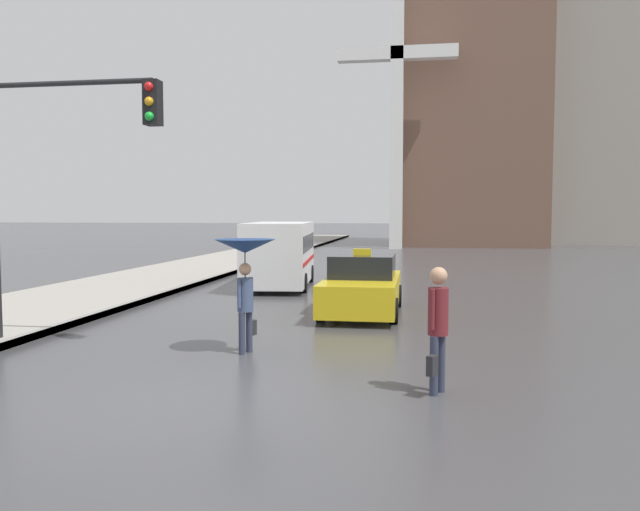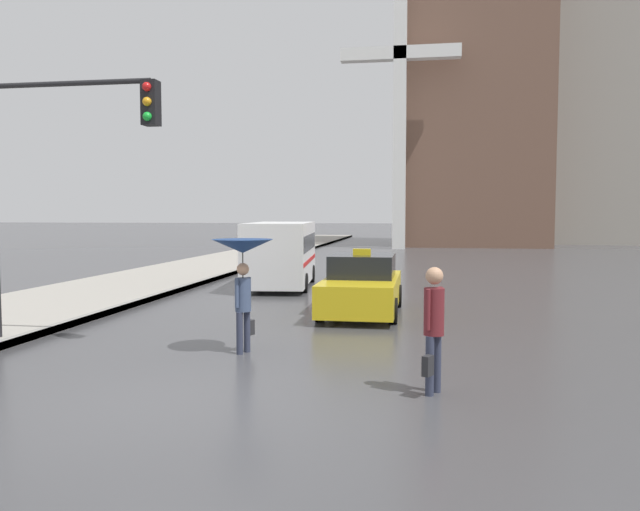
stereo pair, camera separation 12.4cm
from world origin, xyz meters
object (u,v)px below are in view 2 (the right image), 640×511
ambulance_van (281,251)px  monument_cross (400,96)px  taxi (362,287)px  pedestrian_with_umbrella (243,260)px  traffic_light (59,154)px  pedestrian_man (434,321)px

ambulance_van → monument_cross: (3.09, 23.97, 9.60)m
taxi → pedestrian_with_umbrella: size_ratio=2.04×
taxi → ambulance_van: ambulance_van is taller
taxi → monument_cross: size_ratio=0.22×
traffic_light → monument_cross: monument_cross is taller
pedestrian_with_umbrella → traffic_light: size_ratio=0.40×
traffic_light → monument_cross: bearing=81.9°
pedestrian_man → taxi: bearing=-138.5°
traffic_light → monument_cross: (4.90, 34.25, 7.19)m
traffic_light → pedestrian_with_umbrella: bearing=2.6°
ambulance_van → pedestrian_with_umbrella: size_ratio=2.55×
traffic_light → monument_cross: size_ratio=0.27×
taxi → pedestrian_man: bearing=103.7°
ambulance_van → pedestrian_man: size_ratio=2.95×
pedestrian_man → pedestrian_with_umbrella: bearing=-93.6°
pedestrian_with_umbrella → pedestrian_man: pedestrian_with_umbrella is taller
taxi → pedestrian_man: size_ratio=2.36×
ambulance_van → monument_cross: size_ratio=0.28×
ambulance_van → traffic_light: 10.70m
pedestrian_with_umbrella → monument_cross: 35.32m
ambulance_van → pedestrian_with_umbrella: (1.64, -10.12, 0.47)m
monument_cross → pedestrian_man: bearing=-86.9°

